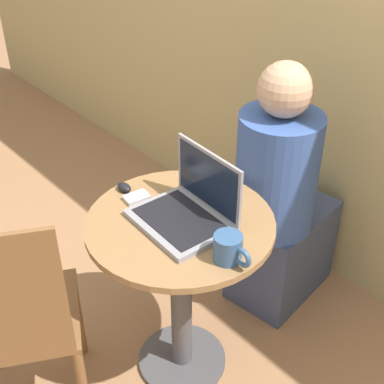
# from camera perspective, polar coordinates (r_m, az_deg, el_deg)

# --- Properties ---
(ground_plane) EXTENTS (12.00, 12.00, 0.00)m
(ground_plane) POSITION_cam_1_polar(r_m,az_deg,el_deg) (2.36, -1.05, -17.52)
(ground_plane) COLOR #9E704C
(back_wall) EXTENTS (7.00, 0.05, 2.60)m
(back_wall) POSITION_cam_1_polar(r_m,az_deg,el_deg) (2.27, 18.29, 18.60)
(back_wall) COLOR tan
(back_wall) RESTS_ON ground_plane
(round_table) EXTENTS (0.66, 0.66, 0.74)m
(round_table) POSITION_cam_1_polar(r_m,az_deg,el_deg) (1.97, -1.21, -7.94)
(round_table) COLOR #4C4C51
(round_table) RESTS_ON ground_plane
(laptop) EXTENTS (0.34, 0.28, 0.24)m
(laptop) POSITION_cam_1_polar(r_m,az_deg,el_deg) (1.81, -0.37, -1.73)
(laptop) COLOR gray
(laptop) RESTS_ON round_table
(cell_phone) EXTENTS (0.07, 0.10, 0.02)m
(cell_phone) POSITION_cam_1_polar(r_m,az_deg,el_deg) (1.94, -5.93, -0.59)
(cell_phone) COLOR silver
(cell_phone) RESTS_ON round_table
(computer_mouse) EXTENTS (0.06, 0.04, 0.03)m
(computer_mouse) POSITION_cam_1_polar(r_m,az_deg,el_deg) (1.99, -7.25, 0.50)
(computer_mouse) COLOR black
(computer_mouse) RESTS_ON round_table
(coffee_cup) EXTENTS (0.14, 0.09, 0.09)m
(coffee_cup) POSITION_cam_1_polar(r_m,az_deg,el_deg) (1.65, 3.98, -6.04)
(coffee_cup) COLOR #335684
(coffee_cup) RESTS_ON round_table
(chair_empty) EXTENTS (0.54, 0.54, 0.95)m
(chair_empty) POSITION_cam_1_polar(r_m,az_deg,el_deg) (1.92, -18.09, -13.30)
(chair_empty) COLOR brown
(chair_empty) RESTS_ON ground_plane
(person_seated) EXTENTS (0.37, 0.53, 1.17)m
(person_seated) POSITION_cam_1_polar(r_m,az_deg,el_deg) (2.34, 9.34, -1.92)
(person_seated) COLOR #3D4766
(person_seated) RESTS_ON ground_plane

